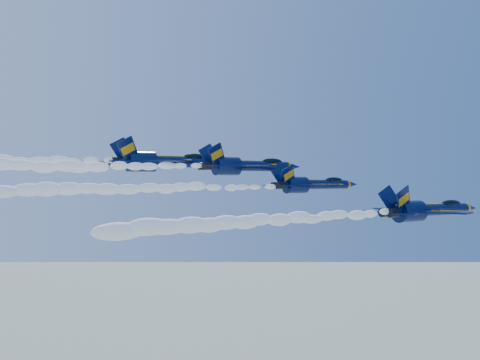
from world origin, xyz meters
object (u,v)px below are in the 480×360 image
jet_second (313,184)px  jet_fourth (165,161)px  jet_lead (428,210)px  jet_third (247,166)px

jet_second → jet_fourth: (-17.62, 13.19, 3.43)m
jet_lead → jet_fourth: bearing=137.5°
jet_second → jet_third: size_ratio=0.88×
jet_second → jet_fourth: 22.28m
jet_second → jet_fourth: jet_fourth is taller
jet_lead → jet_second: 16.32m
jet_second → jet_fourth: size_ratio=0.81×
jet_second → jet_third: jet_third is taller
jet_second → jet_lead: bearing=-50.4°
jet_lead → jet_third: jet_third is taller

